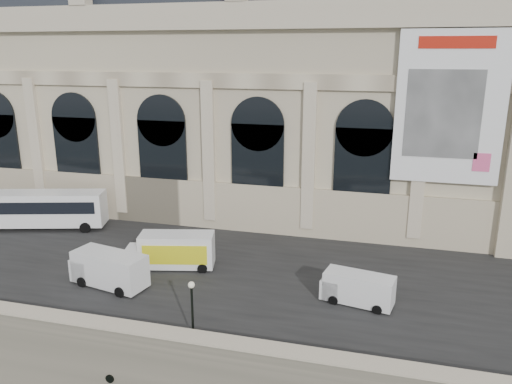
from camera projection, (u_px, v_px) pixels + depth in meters
quay at (239, 216)px, 64.98m from camera, size 160.00×70.00×6.00m
street at (171, 256)px, 44.62m from camera, size 160.00×24.00×0.06m
parapet at (84, 327)px, 32.00m from camera, size 160.00×1.40×1.21m
museum at (178, 87)px, 58.05m from camera, size 69.00×18.70×29.10m
bus_left at (39, 208)px, 50.98m from camera, size 13.47×6.28×3.90m
van_b at (106, 269)px, 38.77m from camera, size 6.50×3.52×2.74m
van_c at (354, 288)px, 36.09m from camera, size 5.41×2.87×2.29m
box_truck at (172, 251)px, 42.00m from camera, size 7.72×4.00×2.98m
lamp_right at (192, 312)px, 31.14m from camera, size 0.41×0.41×4.06m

